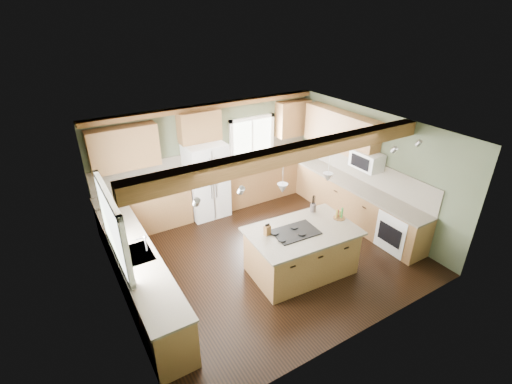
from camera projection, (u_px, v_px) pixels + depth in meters
floor at (265, 254)px, 7.64m from camera, size 5.60×5.60×0.00m
ceiling at (267, 132)px, 6.46m from camera, size 5.60×5.60×0.00m
wall_back at (210, 157)px, 8.95m from camera, size 5.60×0.00×5.60m
wall_left at (114, 242)px, 5.76m from camera, size 0.00×5.00×5.00m
wall_right at (371, 168)px, 8.33m from camera, size 0.00×5.00×5.00m
ceiling_beam at (294, 153)px, 5.90m from camera, size 5.55×0.26×0.26m
soffit_trim at (209, 107)px, 8.32m from camera, size 5.55×0.20×0.10m
backsplash_back at (211, 160)px, 8.98m from camera, size 5.58×0.03×0.58m
backsplash_right at (368, 171)px, 8.41m from camera, size 0.03×3.70×0.58m
base_cab_back_left at (145, 212)px, 8.29m from camera, size 2.02×0.60×0.88m
counter_back_left at (142, 194)px, 8.08m from camera, size 2.06×0.64×0.04m
base_cab_back_right at (268, 180)px, 9.80m from camera, size 2.62×0.60×0.88m
counter_back_right at (269, 164)px, 9.59m from camera, size 2.66×0.64×0.04m
base_cab_left at (140, 277)px, 6.33m from camera, size 0.60×3.70×0.88m
counter_left at (136, 255)px, 6.12m from camera, size 0.64×3.74×0.04m
base_cab_right at (355, 204)px, 8.62m from camera, size 0.60×3.70×0.88m
counter_right at (357, 186)px, 8.42m from camera, size 0.64×3.74×0.04m
upper_cab_back_left at (124, 148)px, 7.61m from camera, size 1.40×0.35×0.90m
upper_cab_over_fridge at (199, 126)px, 8.30m from camera, size 0.96×0.35×0.70m
upper_cab_right at (340, 131)px, 8.65m from camera, size 0.35×2.20×0.90m
upper_cab_back_corner at (293, 118)px, 9.58m from camera, size 0.90×0.35×0.90m
window_left at (112, 226)px, 5.69m from camera, size 0.04×1.60×1.05m
window_back at (252, 139)px, 9.35m from camera, size 1.10×0.04×1.00m
sink at (136, 255)px, 6.11m from camera, size 0.50×0.65×0.03m
faucet at (146, 244)px, 6.13m from camera, size 0.02×0.02×0.28m
dishwasher at (166, 328)px, 5.34m from camera, size 0.60×0.60×0.84m
oven at (400, 230)px, 7.63m from camera, size 0.60×0.72×0.84m
microwave at (367, 160)px, 8.08m from camera, size 0.40×0.70×0.38m
pendant_left at (282, 188)px, 6.11m from camera, size 0.18×0.18×0.16m
pendant_right at (328, 177)px, 6.50m from camera, size 0.18×0.18×0.16m
refrigerator at (207, 180)px, 8.71m from camera, size 0.90×0.74×1.80m
island at (301, 252)px, 6.96m from camera, size 1.92×1.24×0.88m
island_top at (303, 231)px, 6.75m from camera, size 2.05×1.37×0.04m
cooktop at (295, 232)px, 6.67m from camera, size 0.84×0.58×0.02m
knife_block at (267, 230)px, 6.57m from camera, size 0.12×0.10×0.18m
utensil_crock at (313, 208)px, 7.33m from camera, size 0.12×0.12×0.16m
bottle_tray at (340, 213)px, 7.07m from camera, size 0.26×0.26×0.21m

